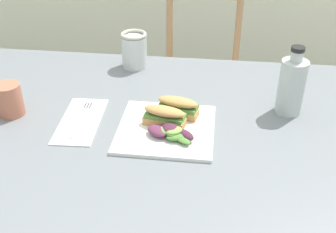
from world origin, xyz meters
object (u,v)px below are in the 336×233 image
Objects in this scene: dining_table at (149,159)px; sandwich_half_back at (178,107)px; mason_jar_iced_tea at (134,52)px; cup_extra_side at (10,100)px; sandwich_half_front at (165,116)px; fork_on_napkin at (82,116)px; plate_lunch at (166,129)px; bottle_cold_brew at (291,89)px; chair_wooden_far at (195,79)px.

sandwich_half_back reaches higher than dining_table.
cup_extra_side is (-0.29, -0.36, -0.01)m from mason_jar_iced_tea.
sandwich_half_front is 0.67× the size of fork_on_napkin.
fork_on_napkin is (-0.25, 0.03, 0.00)m from plate_lunch.
sandwich_half_back is 0.48m from cup_extra_side.
sandwich_half_front is at bearing -2.12° from cup_extra_side.
sandwich_half_front is at bearing -159.43° from bottle_cold_brew.
sandwich_half_back is at bearing -90.28° from chair_wooden_far.
chair_wooden_far reaches higher than sandwich_half_front.
sandwich_half_front is 1.30× the size of cup_extra_side.
chair_wooden_far is 4.29× the size of bottle_cold_brew.
chair_wooden_far reaches higher than plate_lunch.
sandwich_half_back is at bearing 60.30° from sandwich_half_front.
cup_extra_side reaches higher than sandwich_half_back.
dining_table is 14.41× the size of cup_extra_side.
fork_on_napkin reaches higher than dining_table.
mason_jar_iced_tea reaches higher than cup_extra_side.
sandwich_half_front is (0.05, 0.00, 0.15)m from dining_table.
plate_lunch is at bearing -9.79° from dining_table.
sandwich_half_back is (-0.00, -0.82, 0.33)m from chair_wooden_far.
plate_lunch is (-0.03, -0.89, 0.30)m from chair_wooden_far.
bottle_cold_brew reaches higher than sandwich_half_back.
sandwich_half_back is (0.08, 0.06, 0.15)m from dining_table.
sandwich_half_back is at bearing 4.46° from cup_extra_side.
bottle_cold_brew is at bearing 22.78° from plate_lunch.
cup_extra_side is (-0.45, 0.03, 0.04)m from plate_lunch.
dining_table is at bearing -73.72° from mason_jar_iced_tea.
plate_lunch is 0.42m from mason_jar_iced_tea.
sandwich_half_front is at bearing -67.45° from mason_jar_iced_tea.
chair_wooden_far is at bearing 84.81° from dining_table.
dining_table is 0.90m from chair_wooden_far.
sandwich_half_back is 0.37m from mason_jar_iced_tea.
dining_table is 10.92× the size of mason_jar_iced_tea.
chair_wooden_far reaches higher than sandwich_half_back.
bottle_cold_brew is at bearing 8.10° from cup_extra_side.
bottle_cold_brew is 1.63× the size of mason_jar_iced_tea.
sandwich_half_front is 1.00× the size of sandwich_half_back.
sandwich_half_front is 0.24m from fork_on_napkin.
mason_jar_iced_tea is at bearing 76.80° from fork_on_napkin.
dining_table is at bearing -161.08° from bottle_cold_brew.
mason_jar_iced_tea is (-0.16, 0.38, 0.02)m from sandwich_half_front.
sandwich_half_front is 0.45m from cup_extra_side.
mason_jar_iced_tea reaches higher than sandwich_half_front.
bottle_cold_brew reaches higher than fork_on_napkin.
chair_wooden_far is at bearing 72.21° from fork_on_napkin.
fork_on_napkin is 0.37m from mason_jar_iced_tea.
mason_jar_iced_tea is at bearing 120.13° from sandwich_half_back.
bottle_cold_brew reaches higher than sandwich_half_front.
mason_jar_iced_tea is at bearing 106.28° from dining_table.
chair_wooden_far is 9.19× the size of cup_extra_side.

